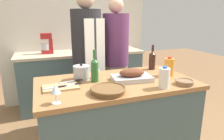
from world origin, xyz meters
TOP-DOWN VIEW (x-y plane):
  - kitchen_island at (0.00, 0.00)m, footprint 1.49×0.81m
  - back_counter at (0.00, 1.60)m, footprint 2.08×0.60m
  - back_wall at (0.00, 1.95)m, footprint 2.58×0.10m
  - roasting_pan at (0.15, -0.03)m, footprint 0.40×0.27m
  - wicker_basket at (-0.17, -0.25)m, footprint 0.29×0.29m
  - cutting_board at (-0.52, -0.01)m, footprint 0.30×0.19m
  - stock_pot at (-0.30, 0.17)m, footprint 0.16×0.16m
  - mixing_bowl at (0.54, -0.30)m, footprint 0.17×0.17m
  - juice_jug at (0.58, -0.02)m, footprint 0.10×0.10m
  - milk_jug at (0.32, -0.31)m, footprint 0.09×0.09m
  - wine_bottle_green at (0.55, 0.27)m, footprint 0.07×0.07m
  - wine_bottle_dark at (-0.19, 0.06)m, footprint 0.07×0.07m
  - wine_glass_left at (-0.15, 0.17)m, footprint 0.07×0.07m
  - wine_glass_right at (-0.58, -0.31)m, footprint 0.07×0.07m
  - knife_chef at (-0.40, 0.09)m, footprint 0.23×0.08m
  - knife_paring at (-0.56, -0.03)m, footprint 0.19×0.04m
  - knife_bread at (-0.41, -0.01)m, footprint 0.16×0.07m
  - stand_mixer at (-0.54, 1.64)m, footprint 0.18×0.14m
  - condiment_bottle_tall at (0.46, 1.56)m, footprint 0.06×0.06m
  - condiment_bottle_short at (0.16, 1.43)m, footprint 0.06×0.06m
  - condiment_bottle_extra at (0.07, 1.66)m, footprint 0.06×0.06m
  - person_cook_aproned at (-0.08, 0.82)m, footprint 0.40×0.42m
  - person_cook_guest at (0.34, 0.89)m, footprint 0.36×0.36m

SIDE VIEW (x-z plane):
  - kitchen_island at x=0.00m, z-range 0.00..0.91m
  - back_counter at x=0.00m, z-range 0.00..0.93m
  - cutting_board at x=-0.52m, z-range 0.91..0.93m
  - knife_chef at x=-0.40m, z-range 0.93..0.94m
  - knife_paring at x=-0.56m, z-range 0.93..0.94m
  - knife_bread at x=-0.41m, z-range 0.93..0.94m
  - mixing_bowl at x=0.54m, z-range 0.91..0.96m
  - wicker_basket at x=-0.17m, z-range 0.91..0.96m
  - roasting_pan at x=0.15m, z-range 0.90..1.02m
  - person_cook_guest at x=0.34m, z-range 0.09..1.84m
  - stock_pot at x=-0.30m, z-range 0.90..1.06m
  - condiment_bottle_extra at x=0.07m, z-range 0.92..1.06m
  - person_cook_aproned at x=-0.08m, z-range 0.10..1.90m
  - condiment_bottle_short at x=0.16m, z-range 0.92..1.07m
  - milk_jug at x=0.32m, z-range 0.90..1.10m
  - juice_jug at x=0.58m, z-range 0.90..1.10m
  - condiment_bottle_tall at x=0.46m, z-range 0.92..1.09m
  - wine_glass_right at x=-0.58m, z-range 0.94..1.08m
  - wine_glass_left at x=-0.15m, z-range 0.94..1.08m
  - wine_bottle_green at x=0.55m, z-range 0.88..1.16m
  - wine_bottle_dark at x=-0.19m, z-range 0.88..1.18m
  - stand_mixer at x=-0.54m, z-range 0.90..1.22m
  - back_wall at x=0.00m, z-range 0.00..2.55m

